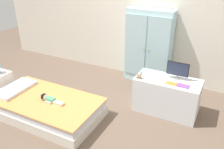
{
  "coord_description": "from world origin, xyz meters",
  "views": [
    {
      "loc": [
        1.48,
        -2.56,
        2.16
      ],
      "look_at": [
        0.02,
        0.28,
        0.57
      ],
      "focal_mm": 38.96,
      "sensor_mm": 36.0,
      "label": 1
    }
  ],
  "objects": [
    {
      "name": "rocking_horse_toy",
      "position": [
        0.4,
        0.42,
        0.59
      ],
      "size": [
        0.09,
        0.04,
        0.11
      ],
      "color": "#8E6642",
      "rests_on": "tv_stand"
    },
    {
      "name": "doll",
      "position": [
        -0.68,
        -0.35,
        0.31
      ],
      "size": [
        0.39,
        0.13,
        0.1
      ],
      "color": "#4CA375",
      "rests_on": "bed"
    },
    {
      "name": "tv_stand",
      "position": [
        0.79,
        0.57,
        0.27
      ],
      "size": [
        0.93,
        0.45,
        0.54
      ],
      "primitive_type": "cube",
      "color": "silver",
      "rests_on": "ground_plane"
    },
    {
      "name": "book_purple",
      "position": [
        1.02,
        0.47,
        0.55
      ],
      "size": [
        0.16,
        0.1,
        0.01
      ],
      "primitive_type": "cube",
      "color": "#8E51B2",
      "rests_on": "tv_stand"
    },
    {
      "name": "back_wall",
      "position": [
        0.0,
        1.57,
        1.35
      ],
      "size": [
        6.4,
        0.05,
        2.7
      ],
      "primitive_type": "cube",
      "color": "silver",
      "rests_on": "ground_plane"
    },
    {
      "name": "ground_plane",
      "position": [
        0.0,
        0.0,
        -0.01
      ],
      "size": [
        10.0,
        10.0,
        0.02
      ],
      "primitive_type": "cube",
      "color": "brown"
    },
    {
      "name": "book_orange",
      "position": [
        0.86,
        0.47,
        0.54
      ],
      "size": [
        0.15,
        0.08,
        0.01
      ],
      "primitive_type": "cube",
      "color": "orange",
      "rests_on": "tv_stand"
    },
    {
      "name": "wardrobe",
      "position": [
        0.18,
        1.39,
        0.67
      ],
      "size": [
        0.82,
        0.3,
        1.35
      ],
      "color": "silver",
      "rests_on": "ground_plane"
    },
    {
      "name": "nightstand",
      "position": [
        -1.79,
        -0.24,
        0.21
      ],
      "size": [
        0.29,
        0.29,
        0.42
      ],
      "primitive_type": "cube",
      "color": "silver",
      "rests_on": "ground_plane"
    },
    {
      "name": "tv_monitor",
      "position": [
        0.89,
        0.65,
        0.69
      ],
      "size": [
        0.31,
        0.1,
        0.26
      ],
      "color": "#99999E",
      "rests_on": "tv_stand"
    },
    {
      "name": "pillow",
      "position": [
        -1.35,
        -0.34,
        0.3
      ],
      "size": [
        0.32,
        0.63,
        0.05
      ],
      "primitive_type": "cube",
      "color": "silver",
      "rests_on": "bed"
    },
    {
      "name": "bed",
      "position": [
        -0.75,
        -0.34,
        0.13
      ],
      "size": [
        1.59,
        0.88,
        0.27
      ],
      "color": "silver",
      "rests_on": "ground_plane"
    }
  ]
}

